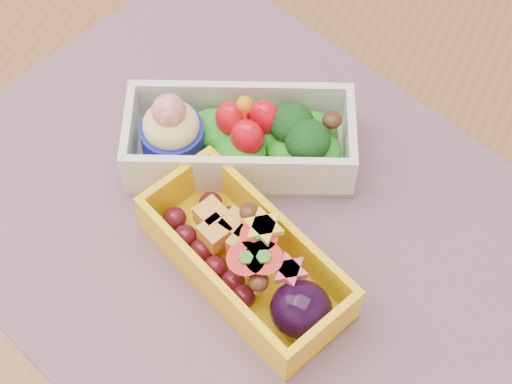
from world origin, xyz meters
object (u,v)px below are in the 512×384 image
at_px(table, 227,265).
at_px(bento_yellow, 249,261).
at_px(placemat, 245,219).
at_px(bento_white, 239,138).

height_order(table, bento_yellow, bento_yellow).
bearing_deg(placemat, bento_yellow, -60.80).
height_order(bento_white, bento_yellow, bento_white).
height_order(placemat, bento_white, bento_white).
height_order(table, bento_white, bento_white).
xyz_separation_m(bento_white, bento_yellow, (0.06, -0.10, -0.00)).
xyz_separation_m(table, placemat, (0.02, -0.00, 0.10)).
bearing_deg(table, bento_white, 101.43).
bearing_deg(bento_yellow, placemat, 142.25).
height_order(placemat, bento_yellow, bento_yellow).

